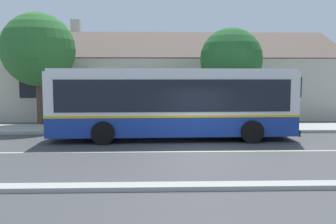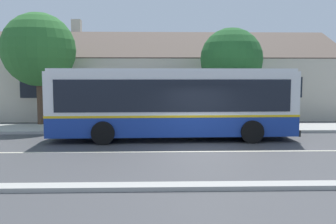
# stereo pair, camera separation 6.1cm
# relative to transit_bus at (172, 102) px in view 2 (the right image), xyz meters

# --- Properties ---
(ground_plane) EXTENTS (300.00, 300.00, 0.00)m
(ground_plane) POSITION_rel_transit_bus_xyz_m (1.07, -2.90, -1.73)
(ground_plane) COLOR #424244
(sidewalk_far) EXTENTS (60.00, 3.00, 0.15)m
(sidewalk_far) POSITION_rel_transit_bus_xyz_m (1.07, 3.10, -1.66)
(sidewalk_far) COLOR #ADAAA3
(sidewalk_far) RESTS_ON ground
(curb_near) EXTENTS (60.00, 0.50, 0.12)m
(curb_near) POSITION_rel_transit_bus_xyz_m (1.07, -7.65, -1.67)
(curb_near) COLOR #ADAAA3
(curb_near) RESTS_ON ground
(lane_divider_stripe) EXTENTS (60.00, 0.16, 0.01)m
(lane_divider_stripe) POSITION_rel_transit_bus_xyz_m (1.07, -2.90, -1.73)
(lane_divider_stripe) COLOR beige
(lane_divider_stripe) RESTS_ON ground
(community_building) EXTENTS (24.39, 9.99, 7.23)m
(community_building) POSITION_rel_transit_bus_xyz_m (-0.35, 11.43, 0.40)
(community_building) COLOR beige
(community_building) RESTS_ON ground
(transit_bus) EXTENTS (11.12, 2.96, 3.23)m
(transit_bus) POSITION_rel_transit_bus_xyz_m (0.00, 0.00, 0.00)
(transit_bus) COLOR navy
(transit_bus) RESTS_ON ground
(bench_by_building) EXTENTS (1.80, 0.51, 0.94)m
(bench_by_building) POSITION_rel_transit_bus_xyz_m (-5.10, 2.75, -1.16)
(bench_by_building) COLOR brown
(bench_by_building) RESTS_ON sidewalk_far
(bench_down_street) EXTENTS (1.83, 0.51, 0.94)m
(bench_down_street) POSITION_rel_transit_bus_xyz_m (-0.47, 2.41, -1.16)
(bench_down_street) COLOR brown
(bench_down_street) RESTS_ON sidewalk_far
(street_tree_primary) EXTENTS (3.54, 3.54, 5.64)m
(street_tree_primary) POSITION_rel_transit_bus_xyz_m (3.55, 4.16, 2.01)
(street_tree_primary) COLOR #4C3828
(street_tree_primary) RESTS_ON ground
(street_tree_secondary) EXTENTS (4.16, 4.16, 6.48)m
(street_tree_secondary) POSITION_rel_transit_bus_xyz_m (-7.41, 4.54, 2.65)
(street_tree_secondary) COLOR #4C3828
(street_tree_secondary) RESTS_ON ground
(bus_stop_sign) EXTENTS (0.36, 0.07, 2.40)m
(bus_stop_sign) POSITION_rel_transit_bus_xyz_m (6.41, 2.09, -0.09)
(bus_stop_sign) COLOR gray
(bus_stop_sign) RESTS_ON sidewalk_far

